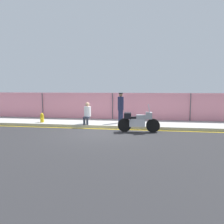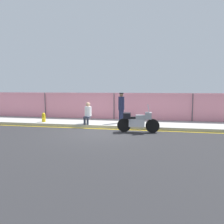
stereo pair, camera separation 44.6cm
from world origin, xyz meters
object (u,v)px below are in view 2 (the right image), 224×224
Objects in this scene: motorcycle at (138,121)px; person_seated_on_curb at (88,112)px; fire_hydrant at (44,117)px; officer_standing at (121,108)px.

motorcycle is 1.72× the size of person_seated_on_curb.
person_seated_on_curb is at bearing 158.23° from motorcycle.
fire_hydrant is at bearing 166.43° from motorcycle.
officer_standing is at bearing 120.95° from motorcycle.
fire_hydrant is (-2.94, 0.13, -0.42)m from person_seated_on_curb.
motorcycle is at bearing -19.79° from person_seated_on_curb.
person_seated_on_curb reaches higher than fire_hydrant.
motorcycle is 2.17m from officer_standing.
person_seated_on_curb is at bearing -2.53° from fire_hydrant.
officer_standing is 1.44× the size of person_seated_on_curb.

